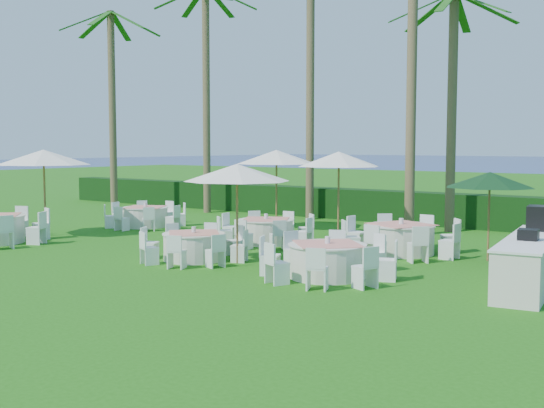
{
  "coord_description": "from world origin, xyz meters",
  "views": [
    {
      "loc": [
        13.19,
        -11.69,
        2.97
      ],
      "look_at": [
        1.78,
        3.68,
        1.3
      ],
      "focal_mm": 45.0,
      "sensor_mm": 36.0,
      "label": 1
    }
  ],
  "objects": [
    {
      "name": "buffet_table",
      "position": [
        9.13,
        2.89,
        0.56
      ],
      "size": [
        1.61,
        4.59,
        1.6
      ],
      "color": "beige",
      "rests_on": "ground"
    },
    {
      "name": "palm_b",
      "position": [
        -1.74,
        10.94,
        5.54
      ],
      "size": [
        4.4,
        3.98,
        10.13
      ],
      "color": "brown",
      "rests_on": "ground"
    },
    {
      "name": "umbrella_a",
      "position": [
        -5.87,
        1.59,
        2.56
      ],
      "size": [
        2.95,
        2.95,
        2.81
      ],
      "color": "brown",
      "rests_on": "ground"
    },
    {
      "name": "banquet_table_e",
      "position": [
        0.92,
        4.53,
        0.39
      ],
      "size": [
        2.96,
        2.96,
        0.9
      ],
      "color": "beige",
      "rests_on": "ground"
    },
    {
      "name": "palm_d",
      "position": [
        4.26,
        10.52,
        4.45
      ],
      "size": [
        4.22,
        4.38,
        8.01
      ],
      "color": "brown",
      "rests_on": "ground"
    },
    {
      "name": "palm_a",
      "position": [
        -6.83,
        10.5,
        5.34
      ],
      "size": [
        4.2,
        4.39,
        9.74
      ],
      "color": "brown",
      "rests_on": "ground"
    },
    {
      "name": "ground",
      "position": [
        0.0,
        0.0,
        0.0
      ],
      "size": [
        120.0,
        120.0,
        0.0
      ],
      "primitive_type": "plane",
      "color": "#1F5F10",
      "rests_on": "ground"
    },
    {
      "name": "banquet_table_c",
      "position": [
        5.22,
        1.13,
        0.41
      ],
      "size": [
        2.99,
        2.99,
        0.93
      ],
      "color": "beige",
      "rests_on": "ground"
    },
    {
      "name": "umbrella_c",
      "position": [
        -0.84,
        7.46,
        2.54
      ],
      "size": [
        2.79,
        2.79,
        2.79
      ],
      "color": "brown",
      "rests_on": "ground"
    },
    {
      "name": "palm_f",
      "position": [
        -10.76,
        8.62,
        4.88
      ],
      "size": [
        4.4,
        4.02,
        8.85
      ],
      "color": "brown",
      "rests_on": "ground"
    },
    {
      "name": "banquet_table_f",
      "position": [
        5.05,
        5.18,
        0.43
      ],
      "size": [
        3.24,
        3.24,
        0.98
      ],
      "color": "beige",
      "rests_on": "ground"
    },
    {
      "name": "umbrella_d",
      "position": [
        1.96,
        7.01,
        2.51
      ],
      "size": [
        2.62,
        2.62,
        2.75
      ],
      "color": "brown",
      "rests_on": "ground"
    },
    {
      "name": "umbrella_b",
      "position": [
        2.4,
        1.39,
        2.28
      ],
      "size": [
        2.66,
        2.66,
        2.49
      ],
      "color": "brown",
      "rests_on": "ground"
    },
    {
      "name": "umbrella_green",
      "position": [
        7.35,
        5.44,
        2.08
      ],
      "size": [
        2.27,
        2.27,
        2.28
      ],
      "color": "brown",
      "rests_on": "ground"
    },
    {
      "name": "banquet_table_b",
      "position": [
        1.22,
        1.06,
        0.37
      ],
      "size": [
        2.75,
        2.75,
        0.87
      ],
      "color": "beige",
      "rests_on": "ground"
    },
    {
      "name": "hedge",
      "position": [
        0.0,
        12.0,
        0.6
      ],
      "size": [
        34.0,
        1.0,
        1.2
      ],
      "primitive_type": "cube",
      "color": "black",
      "rests_on": "ground"
    },
    {
      "name": "banquet_table_d",
      "position": [
        -5.1,
        5.24,
        0.38
      ],
      "size": [
        2.91,
        2.91,
        0.89
      ],
      "color": "beige",
      "rests_on": "ground"
    },
    {
      "name": "palm_c",
      "position": [
        3.63,
        8.7,
        6.48
      ],
      "size": [
        4.31,
        4.33,
        11.99
      ],
      "color": "brown",
      "rests_on": "ground"
    }
  ]
}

